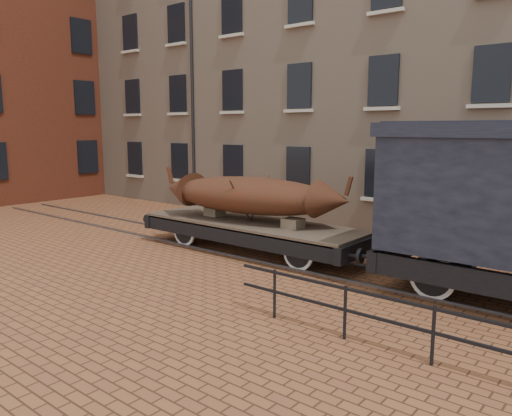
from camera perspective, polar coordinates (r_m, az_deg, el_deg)
The scene contains 5 objects.
ground at distance 14.94m, azimuth 1.80°, elevation -5.56°, with size 90.00×90.00×0.00m, color brown.
warehouse_cream at distance 22.44m, azimuth 25.11°, elevation 16.54°, with size 40.00×10.19×14.00m.
rail_track at distance 14.93m, azimuth 1.80°, elevation -5.45°, with size 30.00×1.52×0.06m.
flatcar_wagon at distance 15.25m, azimuth -0.54°, elevation -2.26°, with size 8.25×2.24×1.25m.
iron_boat at distance 15.11m, azimuth -0.67°, elevation 1.48°, with size 6.41×2.63×1.55m.
Camera 1 is at (8.81, -11.45, 3.80)m, focal length 35.00 mm.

